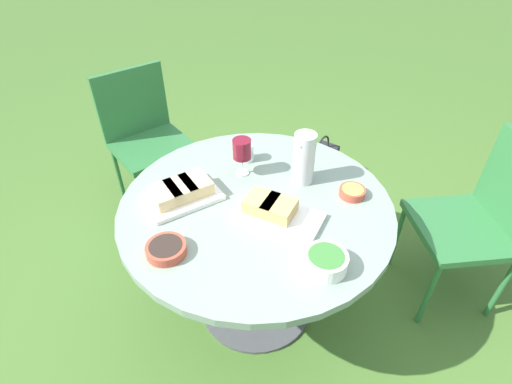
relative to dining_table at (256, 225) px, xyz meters
The scene contains 13 objects.
ground_plane 0.57m from the dining_table, ahead, with size 40.00×40.00×0.00m, color #446B2B.
dining_table is the anchor object (origin of this frame).
chair_near_left 1.07m from the dining_table, 131.82° to the left, with size 0.61×0.61×0.89m.
chair_near_right 1.13m from the dining_table, 106.70° to the right, with size 0.54×0.53×0.89m.
water_pitcher 0.36m from the dining_table, 163.02° to the left, with size 0.10×0.10×0.24m.
wine_glass 0.34m from the dining_table, 128.27° to the right, with size 0.08×0.08×0.18m.
platter_bread_main 0.19m from the dining_table, 76.35° to the left, with size 0.24×0.37×0.08m.
platter_charcuterie 0.36m from the dining_table, 60.24° to the right, with size 0.37×0.31×0.08m.
bowl_fries 0.44m from the dining_table, 132.65° to the left, with size 0.11×0.11×0.04m.
bowl_salad 0.46m from the dining_table, 70.08° to the left, with size 0.15×0.15×0.06m.
bowl_olives 0.45m from the dining_table, 13.88° to the right, with size 0.15×0.15×0.04m.
cup_water_near 0.37m from the dining_table, 136.63° to the right, with size 0.07×0.07×0.08m.
handbag 1.27m from the dining_table, 167.53° to the right, with size 0.30×0.14×0.37m.
Camera 1 is at (1.04, 0.74, 1.79)m, focal length 28.00 mm.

